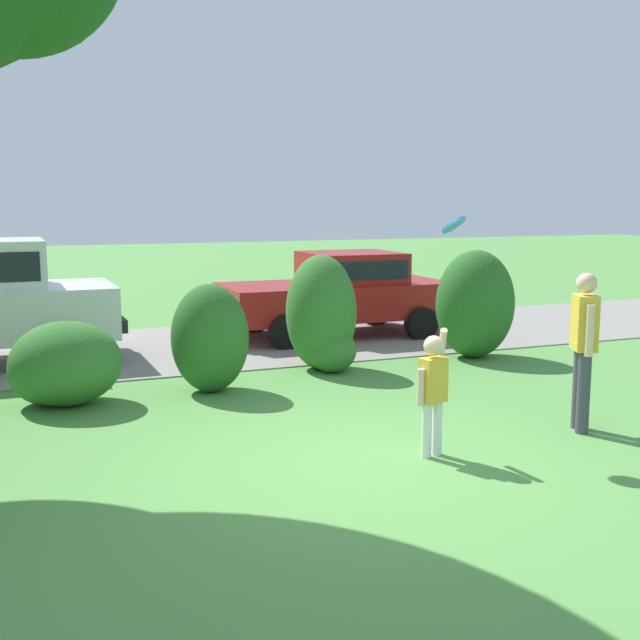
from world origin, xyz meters
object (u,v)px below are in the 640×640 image
Objects in this scene: child_thrower at (433,385)px; adult_onlooker at (584,343)px; frisbee at (454,225)px; parked_sedan at (340,291)px.

child_thrower is 0.74× the size of adult_onlooker.
frisbee is (0.49, 0.48, 1.54)m from child_thrower.
frisbee is at bearing 167.28° from adult_onlooker.
child_thrower is at bearing -175.62° from adult_onlooker.
parked_sedan is 13.73× the size of frisbee.
frisbee is at bearing 44.63° from child_thrower.
child_thrower is (-1.91, -6.72, -0.13)m from parked_sedan.
adult_onlooker is (1.46, -0.33, -1.27)m from frisbee.
parked_sedan is at bearing 77.13° from frisbee.
frisbee is at bearing -102.87° from parked_sedan.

